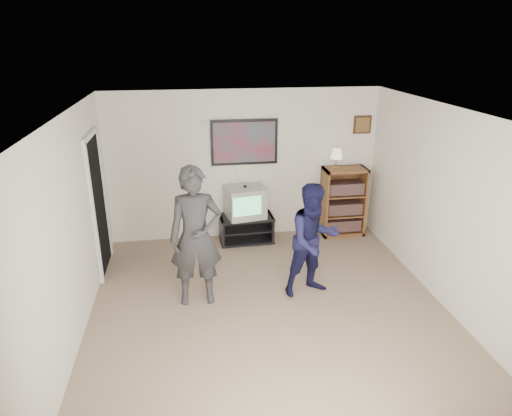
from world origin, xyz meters
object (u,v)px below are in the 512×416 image
object	(u,v)px
person_short	(314,240)
crt_television	(245,202)
person_tall	(196,237)
bookshelf	(343,202)
media_stand	(246,228)

from	to	relation	value
person_short	crt_television	bearing A→B (deg)	96.42
person_tall	person_short	world-z (taller)	person_tall
bookshelf	person_tall	size ratio (longest dim) A/B	0.65
person_short	person_tall	bearing A→B (deg)	164.87
person_tall	person_short	distance (m)	1.53
media_stand	crt_television	bearing A→B (deg)	177.98
media_stand	person_tall	world-z (taller)	person_tall
crt_television	person_short	distance (m)	1.90
bookshelf	person_short	size ratio (longest dim) A/B	0.77
person_short	media_stand	bearing A→B (deg)	96.00
media_stand	crt_television	distance (m)	0.48
person_tall	person_short	bearing A→B (deg)	-1.04
crt_television	person_tall	size ratio (longest dim) A/B	0.33
bookshelf	person_short	world-z (taller)	person_short
media_stand	person_tall	size ratio (longest dim) A/B	0.50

